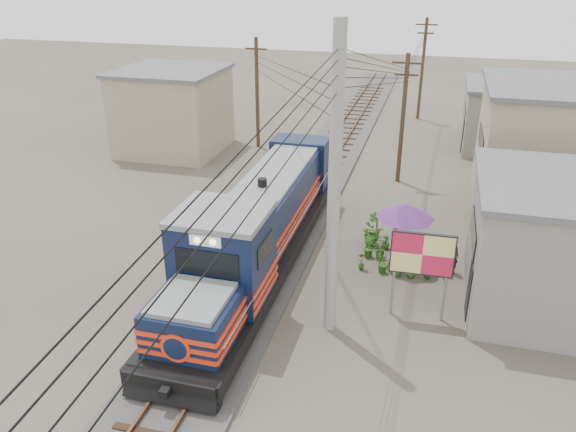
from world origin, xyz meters
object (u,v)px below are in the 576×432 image
(locomotive, at_px, (259,230))
(billboard, at_px, (422,257))
(market_umbrella, at_px, (406,211))
(vendor, at_px, (452,256))

(locomotive, distance_m, billboard, 6.57)
(locomotive, distance_m, market_umbrella, 5.87)
(locomotive, bearing_deg, vendor, 13.02)
(locomotive, relative_size, market_umbrella, 6.23)
(billboard, distance_m, vendor, 4.03)
(billboard, relative_size, vendor, 2.24)
(billboard, bearing_deg, locomotive, 162.60)
(locomotive, xyz_separation_m, billboard, (6.29, -1.77, 0.65))
(locomotive, relative_size, vendor, 11.13)
(billboard, bearing_deg, market_umbrella, 100.47)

